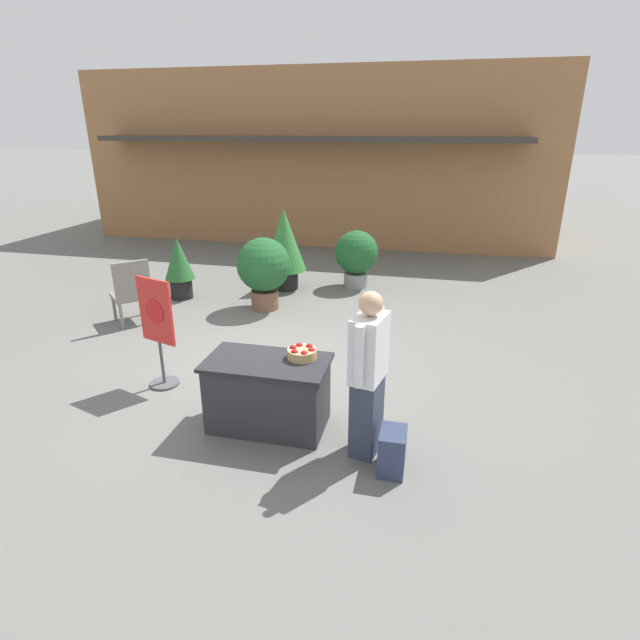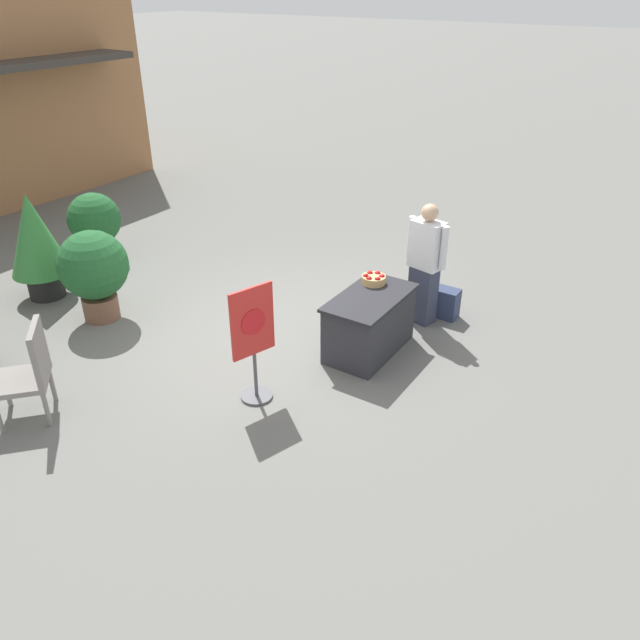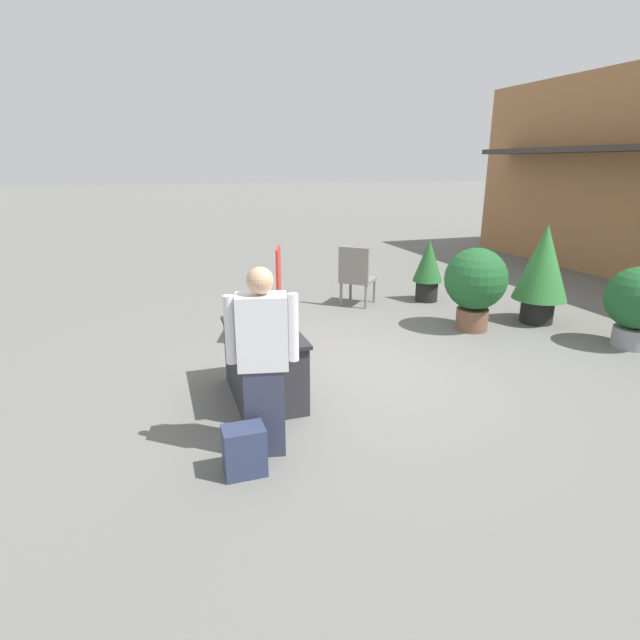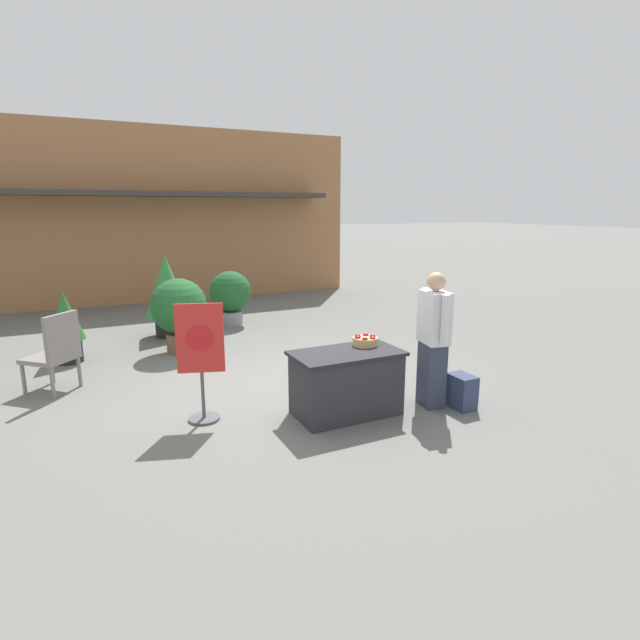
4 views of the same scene
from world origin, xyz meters
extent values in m
plane|color=slate|center=(0.00, 0.00, 0.00)|extent=(120.00, 120.00, 0.00)
cube|color=#2D2D33|center=(0.33, -1.18, 0.36)|extent=(1.20, 0.67, 0.73)
cube|color=#242428|center=(0.33, -1.18, 0.75)|extent=(1.28, 0.71, 0.04)
cylinder|color=tan|center=(0.67, -1.04, 0.82)|extent=(0.30, 0.30, 0.10)
sphere|color=red|center=(0.77, -1.04, 0.86)|extent=(0.08, 0.08, 0.08)
sphere|color=#A30F14|center=(0.72, -0.95, 0.86)|extent=(0.08, 0.08, 0.08)
sphere|color=#A30F14|center=(0.61, -0.95, 0.86)|extent=(0.08, 0.08, 0.08)
sphere|color=#A30F14|center=(0.57, -1.02, 0.86)|extent=(0.08, 0.08, 0.08)
sphere|color=#A30F14|center=(0.61, -1.12, 0.86)|extent=(0.08, 0.08, 0.08)
sphere|color=red|center=(0.71, -1.13, 0.86)|extent=(0.08, 0.08, 0.08)
cube|color=#33384C|center=(1.40, -1.41, 0.40)|extent=(0.30, 0.38, 0.80)
cube|color=silver|center=(1.40, -1.41, 1.12)|extent=(0.34, 0.46, 0.63)
sphere|color=tan|center=(1.40, -1.41, 1.55)|extent=(0.22, 0.22, 0.22)
cylinder|color=silver|center=(1.35, -1.66, 1.15)|extent=(0.09, 0.09, 0.58)
cylinder|color=silver|center=(1.46, -1.15, 1.15)|extent=(0.09, 0.09, 0.58)
cube|color=#2D3856|center=(1.69, -1.64, 0.21)|extent=(0.24, 0.34, 0.42)
cylinder|color=#4C4C51|center=(-1.24, -0.61, 0.01)|extent=(0.36, 0.36, 0.03)
cylinder|color=#4C4C51|center=(-1.24, -0.61, 0.31)|extent=(0.04, 0.04, 0.55)
cube|color=red|center=(-1.24, -0.61, 0.98)|extent=(0.51, 0.19, 0.80)
cylinder|color=red|center=(-1.24, -0.63, 0.98)|extent=(0.28, 0.10, 0.30)
cylinder|color=gray|center=(-2.85, 1.58, 0.21)|extent=(0.05, 0.05, 0.42)
cylinder|color=gray|center=(-2.82, 0.91, 0.21)|extent=(0.05, 0.05, 0.42)
cylinder|color=gray|center=(-2.50, 1.26, 0.21)|extent=(0.05, 0.05, 0.42)
cube|color=gray|center=(-2.83, 1.24, 0.45)|extent=(0.78, 0.78, 0.06)
cube|color=gray|center=(-2.66, 1.08, 0.78)|extent=(0.42, 0.44, 0.59)
cylinder|color=gray|center=(0.43, 3.99, 0.14)|extent=(0.48, 0.48, 0.28)
sphere|color=#1E5628|center=(0.43, 3.99, 0.71)|extent=(0.85, 0.85, 0.85)
cylinder|color=brown|center=(-0.92, 2.34, 0.17)|extent=(0.48, 0.48, 0.33)
sphere|color=#1E5628|center=(-0.92, 2.34, 0.80)|extent=(0.93, 0.93, 0.93)
cylinder|color=black|center=(-0.91, 3.55, 0.19)|extent=(0.51, 0.51, 0.39)
cone|color=#337A38|center=(-0.91, 3.55, 0.98)|extent=(0.83, 0.83, 1.18)
camera|label=1|loc=(1.91, -5.56, 3.01)|focal=28.00mm
camera|label=2|loc=(-5.66, -4.32, 4.19)|focal=35.00mm
camera|label=3|loc=(5.26, -2.19, 2.45)|focal=28.00mm
camera|label=4|loc=(-2.40, -6.05, 2.40)|focal=28.00mm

